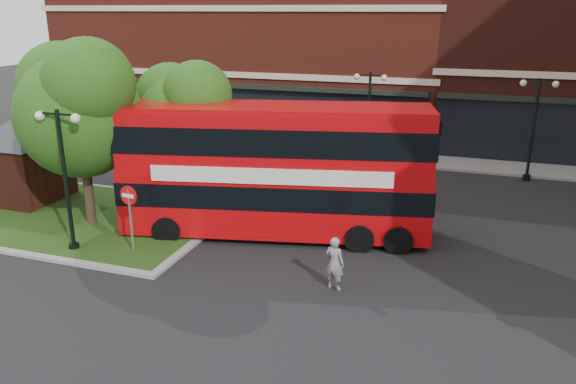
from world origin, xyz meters
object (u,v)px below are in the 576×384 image
(bus, at_px, (275,162))
(woman, at_px, (335,263))
(car_white, at_px, (386,156))
(car_silver, at_px, (321,145))

(bus, xyz_separation_m, woman, (3.18, -3.53, -1.96))
(car_white, bearing_deg, woman, -174.76)
(car_silver, bearing_deg, bus, -171.76)
(bus, height_order, woman, bus)
(woman, distance_m, car_silver, 15.75)
(bus, relative_size, car_white, 2.86)
(woman, bearing_deg, car_white, -72.67)
(bus, height_order, car_white, bus)
(bus, relative_size, woman, 6.79)
(bus, bearing_deg, car_silver, 84.73)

